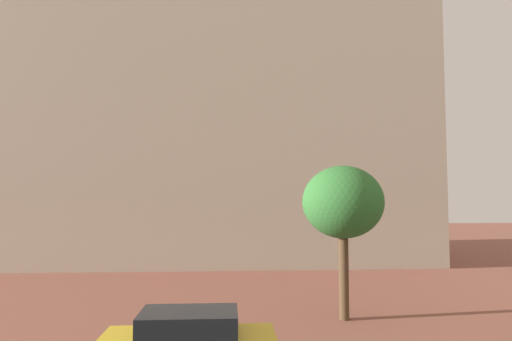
{
  "coord_description": "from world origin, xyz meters",
  "views": [
    {
      "loc": [
        -0.88,
        -0.62,
        4.32
      ],
      "look_at": [
        -0.18,
        10.92,
        5.05
      ],
      "focal_mm": 29.99,
      "sensor_mm": 36.0,
      "label": 1
    }
  ],
  "objects": [
    {
      "name": "landmark_building",
      "position": [
        -2.3,
        30.99,
        11.03
      ],
      "size": [
        29.77,
        12.73,
        36.15
      ],
      "color": "#B2A893",
      "rests_on": "ground_plane"
    },
    {
      "name": "tree_curb_far",
      "position": [
        3.18,
        14.59,
        4.12
      ],
      "size": [
        2.91,
        2.91,
        5.47
      ],
      "color": "#4C3823",
      "rests_on": "ground_plane"
    }
  ]
}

